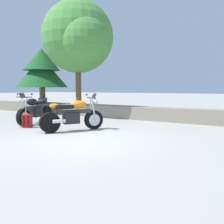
# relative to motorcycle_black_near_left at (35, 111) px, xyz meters

# --- Properties ---
(ground_plane) EXTENTS (120.00, 120.00, 0.00)m
(ground_plane) POSITION_rel_motorcycle_black_near_left_xyz_m (3.53, -1.59, -0.49)
(ground_plane) COLOR #A3A099
(stone_wall) EXTENTS (36.00, 0.80, 0.55)m
(stone_wall) POSITION_rel_motorcycle_black_near_left_xyz_m (3.53, 3.21, -0.21)
(stone_wall) COLOR gray
(stone_wall) RESTS_ON ground
(motorcycle_black_near_left) EXTENTS (0.83, 2.04, 1.18)m
(motorcycle_black_near_left) POSITION_rel_motorcycle_black_near_left_xyz_m (0.00, 0.00, 0.00)
(motorcycle_black_near_left) COLOR black
(motorcycle_black_near_left) RESTS_ON ground
(motorcycle_orange_centre) EXTENTS (1.22, 1.85, 1.18)m
(motorcycle_orange_centre) POSITION_rel_motorcycle_black_near_left_xyz_m (2.40, -0.57, 0.00)
(motorcycle_orange_centre) COLOR black
(motorcycle_orange_centre) RESTS_ON ground
(rider_backpack) EXTENTS (0.35, 0.33, 0.47)m
(rider_backpack) POSITION_rel_motorcycle_black_near_left_xyz_m (0.61, -0.88, -0.24)
(rider_backpack) COLOR #A31E1E
(rider_backpack) RESTS_ON ground
(pine_tree_far_left) EXTENTS (2.78, 2.78, 2.97)m
(pine_tree_far_left) POSITION_rel_motorcycle_black_near_left_xyz_m (-2.88, 3.09, 1.93)
(pine_tree_far_left) COLOR brown
(pine_tree_far_left) RESTS_ON stone_wall
(leafy_tree_mid_left) EXTENTS (3.63, 3.45, 4.99)m
(leafy_tree_mid_left) POSITION_rel_motorcycle_black_near_left_xyz_m (-0.10, 2.89, 3.25)
(leafy_tree_mid_left) COLOR brown
(leafy_tree_mid_left) RESTS_ON stone_wall
(trash_bin) EXTENTS (0.46, 0.46, 0.86)m
(trash_bin) POSITION_rel_motorcycle_black_near_left_xyz_m (-2.01, 2.29, -0.05)
(trash_bin) COLOR #4C4C51
(trash_bin) RESTS_ON ground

